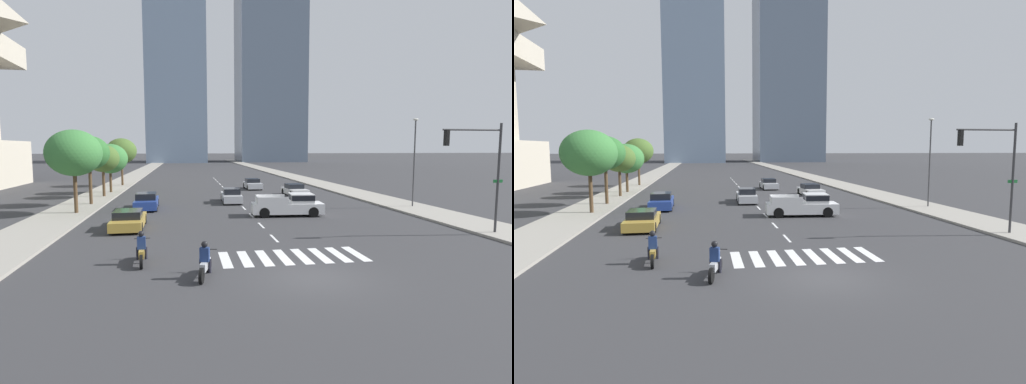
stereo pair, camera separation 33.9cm
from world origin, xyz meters
The scene contains 21 objects.
ground_plane centered at (0.00, 0.00, 0.00)m, with size 800.00×800.00×0.00m, color #333335.
sidewalk_east centered at (13.91, 30.00, 0.07)m, with size 4.00×260.00×0.15m, color gray.
sidewalk_west centered at (-13.91, 30.00, 0.07)m, with size 4.00×260.00×0.15m, color gray.
crosswalk_near centered at (0.00, 3.19, 0.00)m, with size 6.75×2.82×0.01m.
lane_divider_center centered at (0.00, 31.19, 0.00)m, with size 0.14×50.00×0.01m.
motorcycle_lead centered at (-6.82, 3.15, 0.58)m, with size 0.70×2.23×1.49m.
motorcycle_trailing centered at (-4.18, 0.69, 0.58)m, with size 0.82×2.04×1.49m.
pickup_truck centered at (2.90, 14.71, 0.81)m, with size 5.47×2.44×1.67m.
sedan_silver_0 centered at (3.44, 35.54, 0.59)m, with size 1.88×4.50×1.28m.
sedan_white_1 centered at (6.74, 27.72, 0.57)m, with size 2.11×4.41×1.23m.
sedan_gold_2 centered at (-8.44, 11.53, 0.56)m, with size 1.98×4.62×1.20m.
sedan_silver_3 centered at (-0.63, 23.13, 0.62)m, with size 1.87×4.85×1.35m.
sedan_blue_4 centered at (-8.08, 20.07, 0.63)m, with size 1.96×4.80×1.38m.
traffic_signal_near centered at (11.72, 5.99, 4.43)m, with size 3.97×0.28×6.34m.
street_lamp_east centered at (14.21, 16.96, 4.44)m, with size 0.50×0.24×7.39m.
street_tree_nearest centered at (-13.11, 17.94, 4.69)m, with size 4.12×4.12×6.30m.
street_tree_second centered at (-13.11, 23.07, 4.64)m, with size 3.47×3.47×5.98m.
street_tree_third centered at (-13.11, 29.11, 4.02)m, with size 3.29×3.29×5.28m.
street_tree_fourth centered at (-13.11, 33.18, 3.90)m, with size 3.88×3.88×5.40m.
street_tree_fifth centered at (-13.11, 42.07, 4.68)m, with size 3.94×3.94×6.22m.
office_tower_left_skyline centered at (-7.25, 142.93, 53.38)m, with size 20.65×29.49×118.15m.
Camera 2 is at (-4.58, -15.19, 5.05)m, focal length 28.99 mm.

